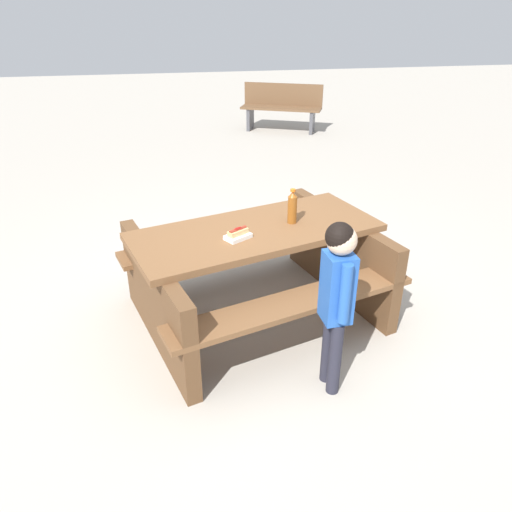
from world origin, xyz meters
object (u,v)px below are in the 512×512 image
at_px(child_in_coat, 337,288).
at_px(park_bench_near, 282,106).
at_px(picnic_table, 256,265).
at_px(hotdog_tray, 238,234).
at_px(soda_bottle, 292,207).

relative_size(child_in_coat, park_bench_near, 0.75).
height_order(picnic_table, hotdog_tray, hotdog_tray).
bearing_deg(soda_bottle, park_bench_near, -103.10).
distance_m(hotdog_tray, child_in_coat, 0.87).
relative_size(soda_bottle, child_in_coat, 0.23).
bearing_deg(hotdog_tray, picnic_table, -138.01).
relative_size(hotdog_tray, child_in_coat, 0.18).
distance_m(picnic_table, child_in_coat, 0.98).
xyz_separation_m(hotdog_tray, park_bench_near, (-1.83, -6.17, -0.33)).
xyz_separation_m(hotdog_tray, child_in_coat, (-0.46, 0.74, -0.05)).
bearing_deg(picnic_table, hotdog_tray, 41.99).
height_order(soda_bottle, child_in_coat, child_in_coat).
relative_size(soda_bottle, park_bench_near, 0.17).
distance_m(picnic_table, soda_bottle, 0.52).
distance_m(soda_bottle, park_bench_near, 6.15).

